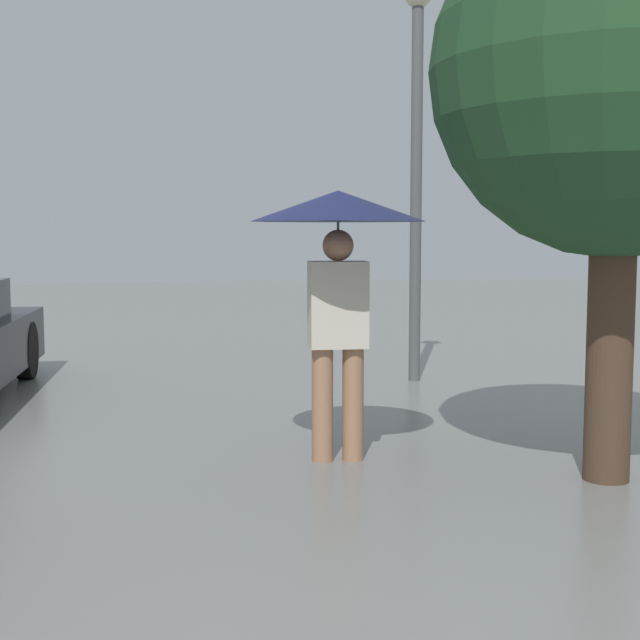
% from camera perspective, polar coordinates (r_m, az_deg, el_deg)
% --- Properties ---
extents(pedestrian, '(1.30, 1.30, 2.02)m').
position_cam_1_polar(pedestrian, '(6.59, 1.16, 5.25)').
color(pedestrian, '#9E7051').
rests_on(pedestrian, ground_plane).
extents(tree, '(2.52, 2.52, 4.06)m').
position_cam_1_polar(tree, '(6.47, 18.58, 14.79)').
color(tree, '#473323').
rests_on(tree, ground_plane).
extents(street_lamp, '(0.31, 0.31, 4.52)m').
position_cam_1_polar(street_lamp, '(10.34, 6.21, 11.56)').
color(street_lamp, '#515456').
rests_on(street_lamp, ground_plane).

